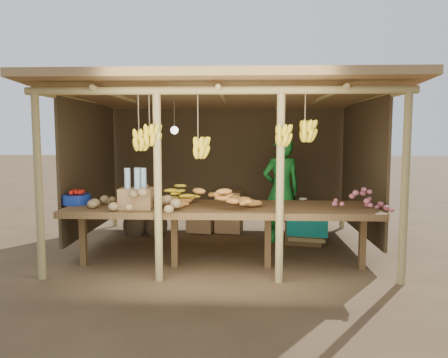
{
  "coord_description": "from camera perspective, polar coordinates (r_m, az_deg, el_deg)",
  "views": [
    {
      "loc": [
        0.27,
        -6.45,
        1.7
      ],
      "look_at": [
        0.0,
        0.0,
        1.05
      ],
      "focal_mm": 35.0,
      "sensor_mm": 36.0,
      "label": 1
    }
  ],
  "objects": [
    {
      "name": "ground",
      "position": [
        6.67,
        0.0,
        -9.01
      ],
      "size": [
        60.0,
        60.0,
        0.0
      ],
      "primitive_type": "plane",
      "color": "brown",
      "rests_on": "ground"
    },
    {
      "name": "stall_structure",
      "position": [
        6.42,
        0.01,
        7.66
      ],
      "size": [
        4.7,
        3.5,
        2.43
      ],
      "color": "tan",
      "rests_on": "ground"
    },
    {
      "name": "counter",
      "position": [
        5.59,
        -0.4,
        -4.16
      ],
      "size": [
        3.9,
        1.05,
        0.8
      ],
      "color": "brown",
      "rests_on": "ground"
    },
    {
      "name": "potato_heap",
      "position": [
        5.43,
        -11.3,
        -1.92
      ],
      "size": [
        1.23,
        0.88,
        0.37
      ],
      "primitive_type": null,
      "rotation": [
        0.0,
        0.0,
        0.2
      ],
      "color": "olive",
      "rests_on": "counter"
    },
    {
      "name": "sweet_potato_heap",
      "position": [
        5.37,
        -1.11,
        -1.97
      ],
      "size": [
        1.08,
        0.79,
        0.36
      ],
      "primitive_type": null,
      "rotation": [
        0.0,
        0.0,
        -0.22
      ],
      "color": "#BD7830",
      "rests_on": "counter"
    },
    {
      "name": "onion_heap",
      "position": [
        5.46,
        17.26,
        -2.14
      ],
      "size": [
        0.79,
        0.66,
        0.35
      ],
      "primitive_type": null,
      "rotation": [
        0.0,
        0.0,
        -0.43
      ],
      "color": "#A6505C",
      "rests_on": "counter"
    },
    {
      "name": "banana_pile",
      "position": [
        5.79,
        -6.21,
        -1.51
      ],
      "size": [
        0.59,
        0.43,
        0.34
      ],
      "primitive_type": null,
      "rotation": [
        0.0,
        0.0,
        0.21
      ],
      "color": "yellow",
      "rests_on": "counter"
    },
    {
      "name": "tomato_basin",
      "position": [
        6.04,
        -18.7,
        -2.39
      ],
      "size": [
        0.36,
        0.36,
        0.19
      ],
      "rotation": [
        0.0,
        0.0,
        0.18
      ],
      "color": "navy",
      "rests_on": "counter"
    },
    {
      "name": "bottle_box",
      "position": [
        5.49,
        -11.35,
        -1.77
      ],
      "size": [
        0.4,
        0.32,
        0.5
      ],
      "color": "#976D43",
      "rests_on": "counter"
    },
    {
      "name": "vendor",
      "position": [
        6.96,
        7.51,
        -1.4
      ],
      "size": [
        0.69,
        0.54,
        1.68
      ],
      "primitive_type": "imported",
      "rotation": [
        0.0,
        0.0,
        3.4
      ],
      "color": "#1B7A29",
      "rests_on": "ground"
    },
    {
      "name": "tarp_crate",
      "position": [
        7.03,
        10.49,
        -5.81
      ],
      "size": [
        0.72,
        0.66,
        0.74
      ],
      "color": "brown",
      "rests_on": "ground"
    },
    {
      "name": "carton_stack",
      "position": [
        7.62,
        -0.57,
        -4.72
      ],
      "size": [
        1.0,
        0.45,
        0.71
      ],
      "color": "#976D43",
      "rests_on": "ground"
    },
    {
      "name": "burlap_sacks",
      "position": [
        7.51,
        -10.24,
        -5.61
      ],
      "size": [
        0.75,
        0.39,
        0.53
      ],
      "color": "#463620",
      "rests_on": "ground"
    }
  ]
}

